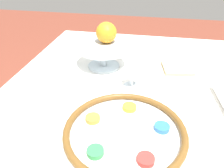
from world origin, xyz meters
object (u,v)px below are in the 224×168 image
at_px(bread_plate, 177,69).
at_px(cup_mid, 65,59).
at_px(orange_fruit, 106,33).
at_px(fruit_stand, 104,48).
at_px(seder_plate, 125,131).
at_px(wine_glass, 133,66).

distance_m(bread_plate, cup_mid, 0.49).
relative_size(orange_fruit, cup_mid, 1.07).
distance_m(fruit_stand, bread_plate, 0.33).
distance_m(seder_plate, orange_fruit, 0.44).
height_order(fruit_stand, bread_plate, fruit_stand).
bearing_deg(seder_plate, orange_fruit, 18.80).
bearing_deg(seder_plate, cup_mid, 40.50).
bearing_deg(fruit_stand, orange_fruit, -79.74).
bearing_deg(wine_glass, bread_plate, -47.59).
relative_size(wine_glass, fruit_stand, 0.57).
bearing_deg(cup_mid, wine_glass, -110.61).
height_order(fruit_stand, orange_fruit, orange_fruit).
height_order(fruit_stand, cup_mid, fruit_stand).
distance_m(orange_fruit, bread_plate, 0.34).
xyz_separation_m(bread_plate, cup_mid, (-0.04, 0.48, 0.03)).
bearing_deg(wine_glass, cup_mid, 69.39).
distance_m(seder_plate, cup_mid, 0.49).
bearing_deg(fruit_stand, cup_mid, 98.15).
height_order(seder_plate, cup_mid, cup_mid).
relative_size(wine_glass, orange_fruit, 1.46).
xyz_separation_m(fruit_stand, bread_plate, (0.02, -0.32, -0.08)).
distance_m(orange_fruit, cup_mid, 0.22).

